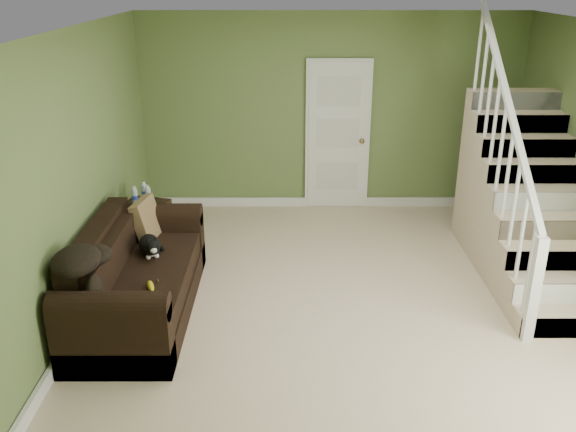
{
  "coord_description": "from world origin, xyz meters",
  "views": [
    {
      "loc": [
        -0.58,
        -5.24,
        3.05
      ],
      "look_at": [
        -0.57,
        0.21,
        0.86
      ],
      "focal_mm": 38.0,
      "sensor_mm": 36.0,
      "label": 1
    }
  ],
  "objects_px": {
    "cat": "(149,246)",
    "banana": "(151,286)",
    "sofa": "(135,281)",
    "side_table": "(146,226)"
  },
  "relations": [
    {
      "from": "cat",
      "to": "banana",
      "type": "height_order",
      "value": "cat"
    },
    {
      "from": "sofa",
      "to": "side_table",
      "type": "distance_m",
      "value": 1.43
    },
    {
      "from": "sofa",
      "to": "side_table",
      "type": "xyz_separation_m",
      "value": [
        -0.21,
        1.42,
        -0.03
      ]
    },
    {
      "from": "side_table",
      "to": "banana",
      "type": "bearing_deg",
      "value": -76.01
    },
    {
      "from": "side_table",
      "to": "banana",
      "type": "distance_m",
      "value": 1.89
    },
    {
      "from": "side_table",
      "to": "cat",
      "type": "distance_m",
      "value": 1.21
    },
    {
      "from": "cat",
      "to": "side_table",
      "type": "bearing_deg",
      "value": 83.91
    },
    {
      "from": "sofa",
      "to": "side_table",
      "type": "relative_size",
      "value": 2.73
    },
    {
      "from": "side_table",
      "to": "sofa",
      "type": "bearing_deg",
      "value": -81.6
    },
    {
      "from": "side_table",
      "to": "cat",
      "type": "relative_size",
      "value": 1.53
    }
  ]
}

